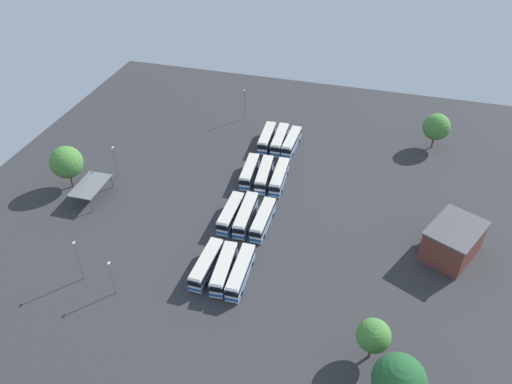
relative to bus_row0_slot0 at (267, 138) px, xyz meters
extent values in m
plane|color=#333335|center=(22.91, 3.61, -1.88)|extent=(123.64, 123.64, 0.00)
cube|color=silver|center=(-0.01, 0.00, -0.02)|extent=(11.24, 2.93, 3.12)
cube|color=beige|center=(-0.01, 0.00, 1.61)|extent=(10.79, 2.71, 0.14)
cube|color=black|center=(-0.01, 0.00, 0.48)|extent=(11.30, 2.97, 1.00)
cube|color=#1E56A8|center=(-0.01, 0.00, -0.89)|extent=(11.30, 2.97, 0.62)
cube|color=black|center=(5.57, 0.26, 0.58)|extent=(0.15, 1.97, 1.15)
cylinder|color=black|center=(3.39, 1.27, -1.38)|extent=(1.01, 0.35, 1.00)
cylinder|color=black|center=(3.50, -0.94, -1.38)|extent=(1.01, 0.35, 1.00)
cylinder|color=black|center=(-3.51, 0.94, -1.38)|extent=(1.01, 0.35, 1.00)
cylinder|color=black|center=(-3.40, -1.27, -1.38)|extent=(1.01, 0.35, 1.00)
cube|color=silver|center=(-0.04, 3.33, -0.02)|extent=(11.60, 2.77, 3.12)
cube|color=beige|center=(-0.04, 3.33, 1.61)|extent=(11.14, 2.57, 0.14)
cube|color=black|center=(-0.04, 3.33, 0.48)|extent=(11.66, 2.81, 1.00)
cube|color=#1E56A8|center=(-0.04, 3.33, -0.89)|extent=(11.66, 2.81, 0.62)
cube|color=black|center=(5.73, 3.51, 0.58)|extent=(0.12, 1.97, 1.15)
cylinder|color=black|center=(3.49, 4.55, -1.38)|extent=(1.01, 0.33, 1.00)
cylinder|color=black|center=(3.56, 2.34, -1.38)|extent=(1.01, 0.33, 1.00)
cylinder|color=black|center=(-3.65, 4.32, -1.38)|extent=(1.01, 0.33, 1.00)
cylinder|color=black|center=(-3.58, 2.11, -1.38)|extent=(1.01, 0.33, 1.00)
cube|color=silver|center=(0.28, 6.43, -0.02)|extent=(10.98, 2.80, 3.12)
cube|color=beige|center=(0.28, 6.43, 1.61)|extent=(10.53, 2.59, 0.14)
cube|color=black|center=(0.28, 6.43, 0.48)|extent=(11.03, 2.84, 1.00)
cube|color=#1E56A8|center=(0.28, 6.43, -0.89)|extent=(11.03, 2.84, 0.62)
cube|color=black|center=(5.74, 6.23, 0.58)|extent=(0.13, 1.97, 1.15)
cylinder|color=black|center=(3.70, 7.41, -1.38)|extent=(1.01, 0.34, 1.00)
cylinder|color=black|center=(3.62, 5.20, -1.38)|extent=(1.01, 0.34, 1.00)
cylinder|color=black|center=(-3.05, 7.66, -1.38)|extent=(1.01, 0.34, 1.00)
cylinder|color=black|center=(-3.13, 5.44, -1.38)|extent=(1.01, 0.34, 1.00)
cube|color=silver|center=(15.30, -0.03, -0.02)|extent=(10.76, 3.12, 3.12)
cube|color=beige|center=(15.30, -0.03, 1.61)|extent=(10.32, 2.90, 0.14)
cube|color=black|center=(15.30, -0.03, 0.48)|extent=(10.81, 3.16, 1.00)
cube|color=#1E56A8|center=(15.30, -0.03, -0.89)|extent=(10.81, 3.16, 0.62)
cube|color=black|center=(20.60, 0.33, 0.58)|extent=(0.19, 1.97, 1.15)
cylinder|color=black|center=(18.51, 1.30, -1.38)|extent=(1.02, 0.37, 1.00)
cylinder|color=black|center=(18.66, -0.91, -1.38)|extent=(1.02, 0.37, 1.00)
cylinder|color=black|center=(11.94, 0.86, -1.38)|extent=(1.02, 0.37, 1.00)
cylinder|color=black|center=(12.09, -1.35, -1.38)|extent=(1.02, 0.37, 1.00)
cube|color=silver|center=(15.46, 3.48, -0.02)|extent=(11.41, 3.37, 3.12)
cube|color=beige|center=(15.46, 3.48, 1.61)|extent=(10.95, 3.14, 0.14)
cube|color=black|center=(15.46, 3.48, 0.48)|extent=(11.47, 3.41, 1.00)
cube|color=#1E56A8|center=(15.46, 3.48, -0.89)|extent=(11.47, 3.41, 0.62)
cube|color=black|center=(21.08, 3.97, 0.58)|extent=(0.23, 1.97, 1.15)
cylinder|color=black|center=(18.84, 4.89, -1.38)|extent=(1.02, 0.39, 1.00)
cylinder|color=black|center=(19.03, 2.68, -1.38)|extent=(1.02, 0.39, 1.00)
cylinder|color=black|center=(11.90, 4.29, -1.38)|extent=(1.02, 0.39, 1.00)
cylinder|color=black|center=(12.09, 2.08, -1.38)|extent=(1.02, 0.39, 1.00)
cube|color=silver|center=(15.47, 7.02, -0.02)|extent=(11.41, 2.83, 3.12)
cube|color=beige|center=(15.47, 7.02, 1.61)|extent=(10.95, 2.62, 0.14)
cube|color=black|center=(15.47, 7.02, 0.48)|extent=(11.46, 2.87, 1.00)
cube|color=#1E56A8|center=(15.47, 7.02, -0.89)|extent=(11.46, 2.87, 0.62)
cube|color=black|center=(21.14, 7.23, 0.58)|extent=(0.13, 1.97, 1.15)
cylinder|color=black|center=(18.94, 8.26, -1.38)|extent=(1.01, 0.34, 1.00)
cylinder|color=black|center=(19.02, 6.05, -1.38)|extent=(1.01, 0.34, 1.00)
cylinder|color=black|center=(11.92, 8.00, -1.38)|extent=(1.01, 0.34, 1.00)
cylinder|color=black|center=(12.00, 5.78, -1.38)|extent=(1.01, 0.34, 1.00)
cube|color=silver|center=(30.51, 0.46, -0.02)|extent=(10.74, 2.47, 3.12)
cube|color=beige|center=(30.51, 0.46, 1.61)|extent=(10.31, 2.27, 0.14)
cube|color=black|center=(30.51, 0.46, 0.48)|extent=(10.79, 2.50, 1.00)
cube|color=#1E56A8|center=(30.51, 0.46, -0.89)|extent=(10.79, 2.50, 0.62)
cube|color=black|center=(35.88, 0.43, 0.58)|extent=(0.07, 1.97, 1.15)
cylinder|color=black|center=(33.84, 1.55, -1.38)|extent=(1.00, 0.31, 1.00)
cylinder|color=black|center=(33.82, -0.66, -1.38)|extent=(1.00, 0.31, 1.00)
cylinder|color=black|center=(27.19, 1.59, -1.38)|extent=(1.00, 0.31, 1.00)
cylinder|color=black|center=(27.18, -0.62, -1.38)|extent=(1.00, 0.31, 1.00)
cube|color=silver|center=(30.18, 3.56, -0.02)|extent=(11.70, 2.84, 3.12)
cube|color=beige|center=(30.18, 3.56, 1.61)|extent=(11.23, 2.63, 0.14)
cube|color=black|center=(30.18, 3.56, 0.48)|extent=(11.76, 2.87, 1.00)
cube|color=#1E56A8|center=(30.18, 3.56, -0.89)|extent=(11.76, 2.87, 0.62)
cube|color=black|center=(36.00, 3.78, 0.58)|extent=(0.13, 1.97, 1.15)
cylinder|color=black|center=(33.74, 4.80, -1.38)|extent=(1.01, 0.34, 1.00)
cylinder|color=black|center=(33.82, 2.59, -1.38)|extent=(1.01, 0.34, 1.00)
cylinder|color=black|center=(26.54, 4.54, -1.38)|extent=(1.01, 0.34, 1.00)
cylinder|color=black|center=(26.63, 2.32, -1.38)|extent=(1.01, 0.34, 1.00)
cube|color=silver|center=(30.61, 7.31, -0.02)|extent=(10.90, 2.55, 3.12)
cube|color=beige|center=(30.61, 7.31, 1.61)|extent=(10.47, 2.35, 0.14)
cube|color=black|center=(30.61, 7.31, 0.48)|extent=(10.96, 2.58, 1.00)
cube|color=#1E56A8|center=(30.61, 7.31, -0.89)|extent=(10.96, 2.58, 0.62)
cube|color=black|center=(36.06, 7.24, 0.58)|extent=(0.09, 1.97, 1.15)
cylinder|color=black|center=(34.00, 8.38, -1.38)|extent=(1.00, 0.31, 1.00)
cylinder|color=black|center=(33.97, 6.16, -1.38)|extent=(1.00, 0.31, 1.00)
cylinder|color=black|center=(27.26, 8.46, -1.38)|extent=(1.00, 0.31, 1.00)
cylinder|color=black|center=(27.23, 6.25, -1.38)|extent=(1.00, 0.31, 1.00)
cube|color=silver|center=(45.36, 0.73, -0.02)|extent=(11.06, 2.78, 3.12)
cube|color=beige|center=(45.36, 0.73, 1.61)|extent=(10.62, 2.57, 0.14)
cube|color=black|center=(45.36, 0.73, 0.48)|extent=(11.12, 2.82, 1.00)
cube|color=#1E56A8|center=(45.36, 0.73, -0.89)|extent=(11.12, 2.82, 0.62)
cube|color=black|center=(50.86, 0.54, 0.58)|extent=(0.13, 1.97, 1.15)
cylinder|color=black|center=(48.80, 1.72, -1.38)|extent=(1.01, 0.33, 1.00)
cylinder|color=black|center=(48.73, -0.49, -1.38)|extent=(1.01, 0.33, 1.00)
cylinder|color=black|center=(42.00, 1.95, -1.38)|extent=(1.01, 0.33, 1.00)
cylinder|color=black|center=(41.92, -0.26, -1.38)|extent=(1.01, 0.33, 1.00)
cube|color=silver|center=(45.53, 4.12, -0.02)|extent=(11.23, 3.20, 3.12)
cube|color=beige|center=(45.53, 4.12, 1.61)|extent=(10.77, 2.98, 0.14)
cube|color=black|center=(45.53, 4.12, 0.48)|extent=(11.28, 3.24, 1.00)
cube|color=#1E56A8|center=(45.53, 4.12, -0.89)|extent=(11.28, 3.24, 0.62)
cube|color=black|center=(51.06, 4.52, 0.58)|extent=(0.20, 1.97, 1.15)
cylinder|color=black|center=(48.87, 5.47, -1.38)|extent=(1.02, 0.37, 1.00)
cylinder|color=black|center=(49.03, 3.26, -1.38)|extent=(1.02, 0.37, 1.00)
cylinder|color=black|center=(42.02, 4.97, -1.38)|extent=(1.02, 0.37, 1.00)
cylinder|color=black|center=(42.18, 2.76, -1.38)|extent=(1.02, 0.37, 1.00)
cube|color=silver|center=(45.46, 7.23, -0.02)|extent=(11.60, 2.69, 3.12)
cube|color=beige|center=(45.46, 7.23, 1.61)|extent=(11.13, 2.48, 0.14)
cube|color=black|center=(45.46, 7.23, 0.48)|extent=(11.65, 2.72, 1.00)
cube|color=#1E56A8|center=(45.46, 7.23, -0.89)|extent=(11.65, 2.72, 0.62)
cube|color=black|center=(51.24, 7.37, 0.58)|extent=(0.11, 1.97, 1.15)
cylinder|color=black|center=(49.01, 8.42, -1.38)|extent=(1.01, 0.32, 1.00)
cylinder|color=black|center=(49.07, 6.21, -1.38)|extent=(1.01, 0.32, 1.00)
cylinder|color=black|center=(41.86, 8.25, -1.38)|extent=(1.01, 0.32, 1.00)
cylinder|color=black|center=(41.92, 6.03, -1.38)|extent=(1.01, 0.32, 1.00)
cube|color=brown|center=(28.65, 43.25, 1.30)|extent=(13.07, 11.77, 6.36)
cube|color=#4C4C51|center=(28.65, 43.25, 4.66)|extent=(13.86, 12.47, 0.36)
cube|color=black|center=(23.85, 45.64, -0.78)|extent=(0.85, 1.64, 2.20)
cube|color=slate|center=(31.45, -30.80, 1.44)|extent=(9.44, 5.72, 0.20)
cylinder|color=#59595B|center=(35.78, -28.25, -0.27)|extent=(0.20, 0.20, 3.22)
cylinder|color=#59595B|center=(35.87, -33.20, -0.27)|extent=(0.20, 0.20, 3.22)
cylinder|color=#59595B|center=(27.04, -28.40, -0.27)|extent=(0.20, 0.20, 3.22)
cylinder|color=#59595B|center=(27.12, -33.36, -0.27)|extent=(0.20, 0.20, 3.22)
cylinder|color=slate|center=(54.37, -12.76, 1.67)|extent=(0.16, 0.16, 7.10)
cube|color=silver|center=(54.37, -12.76, 5.40)|extent=(0.56, 0.28, 0.20)
cylinder|color=slate|center=(-10.95, -9.05, 2.32)|extent=(0.16, 0.16, 8.40)
cube|color=silver|center=(-10.95, -9.05, 6.70)|extent=(0.56, 0.28, 0.20)
cylinder|color=slate|center=(22.96, -29.17, 2.00)|extent=(0.16, 0.16, 7.75)
cube|color=silver|center=(22.96, -29.17, 6.05)|extent=(0.56, 0.28, 0.20)
cylinder|color=slate|center=(52.92, -19.85, 2.41)|extent=(0.16, 0.16, 8.59)
cube|color=silver|center=(52.92, -19.85, 6.89)|extent=(0.56, 0.28, 0.20)
cylinder|color=brown|center=(29.06, -37.23, -0.13)|extent=(0.44, 0.44, 3.50)
sphere|color=#478438|center=(29.06, -37.23, 4.63)|extent=(7.08, 7.08, 7.08)
cylinder|color=brown|center=(55.35, 30.87, -0.34)|extent=(0.44, 0.44, 3.09)
sphere|color=#478438|center=(55.35, 30.87, 3.40)|extent=(5.17, 5.17, 5.17)
cylinder|color=brown|center=(-9.70, 40.12, -0.31)|extent=(0.44, 0.44, 3.14)
sphere|color=#478438|center=(-9.70, 40.12, 4.03)|extent=(6.53, 6.53, 6.53)
sphere|color=#235B2D|center=(62.33, 34.73, 4.19)|extent=(7.41, 7.41, 7.41)
camera|label=1|loc=(103.15, 26.37, 64.32)|focal=34.63mm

